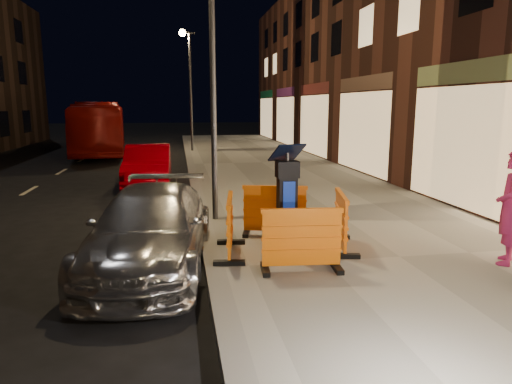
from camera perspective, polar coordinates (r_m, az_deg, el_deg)
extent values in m
plane|color=black|center=(7.07, -5.12, -10.53)|extent=(120.00, 120.00, 0.00)
cube|color=gray|center=(7.85, 17.51, -8.23)|extent=(6.00, 60.00, 0.15)
cube|color=slate|center=(7.04, -5.13, -9.96)|extent=(0.30, 60.00, 0.15)
cube|color=black|center=(7.55, 3.88, -1.18)|extent=(0.62, 0.62, 1.70)
cube|color=orange|center=(6.75, 5.73, -5.97)|extent=(1.26, 0.61, 0.95)
cube|color=orange|center=(8.54, 2.36, -2.34)|extent=(1.30, 0.77, 0.95)
cube|color=orange|center=(7.48, -3.27, -4.26)|extent=(0.67, 1.28, 0.95)
cube|color=orange|center=(7.91, 10.57, -3.59)|extent=(0.75, 1.30, 0.95)
imported|color=#ADADB2|center=(7.67, -12.84, -9.02)|extent=(2.22, 4.46, 1.24)
imported|color=#99000C|center=(15.13, -13.20, 0.81)|extent=(1.39, 3.96, 1.31)
imported|color=maroon|center=(25.53, -18.70, 4.55)|extent=(3.26, 9.85, 2.69)
imported|color=#A11F56|center=(7.95, 29.24, -1.72)|extent=(0.73, 0.77, 1.77)
cylinder|color=#3F3F44|center=(9.61, -5.42, 14.27)|extent=(0.12, 0.12, 6.00)
cylinder|color=#3F3F44|center=(24.58, -8.15, 12.14)|extent=(0.12, 0.12, 6.00)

